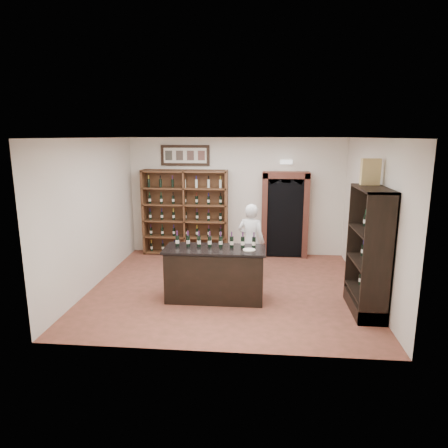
{
  "coord_description": "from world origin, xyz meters",
  "views": [
    {
      "loc": [
        0.62,
        -7.67,
        3.04
      ],
      "look_at": [
        -0.11,
        0.3,
        1.26
      ],
      "focal_mm": 32.0,
      "sensor_mm": 36.0,
      "label": 1
    }
  ],
  "objects": [
    {
      "name": "ceiling",
      "position": [
        0.0,
        0.0,
        3.0
      ],
      "size": [
        5.5,
        5.5,
        0.0
      ],
      "primitive_type": "plane",
      "rotation": [
        3.14,
        0.0,
        0.0
      ],
      "color": "white",
      "rests_on": "wall_back"
    },
    {
      "name": "wall_right",
      "position": [
        2.75,
        0.0,
        1.5
      ],
      "size": [
        0.04,
        5.0,
        3.0
      ],
      "primitive_type": "cube",
      "color": "silver",
      "rests_on": "ground"
    },
    {
      "name": "wall_left",
      "position": [
        -2.75,
        0.0,
        1.5
      ],
      "size": [
        0.04,
        5.0,
        3.0
      ],
      "primitive_type": "cube",
      "color": "silver",
      "rests_on": "ground"
    },
    {
      "name": "counter_bottle_5",
      "position": [
        0.11,
        -0.52,
        1.11
      ],
      "size": [
        0.07,
        0.07,
        0.3
      ],
      "color": "black",
      "rests_on": "tasting_counter"
    },
    {
      "name": "wall_back",
      "position": [
        0.0,
        2.5,
        1.5
      ],
      "size": [
        5.5,
        0.04,
        3.0
      ],
      "primitive_type": "cube",
      "color": "silver",
      "rests_on": "ground"
    },
    {
      "name": "floor",
      "position": [
        0.0,
        0.0,
        0.0
      ],
      "size": [
        5.5,
        5.5,
        0.0
      ],
      "primitive_type": "plane",
      "color": "brown",
      "rests_on": "ground"
    },
    {
      "name": "side_cabinet",
      "position": [
        2.52,
        -0.9,
        0.75
      ],
      "size": [
        0.48,
        1.2,
        2.2
      ],
      "color": "black",
      "rests_on": "ground"
    },
    {
      "name": "emergency_light",
      "position": [
        1.25,
        2.42,
        2.4
      ],
      "size": [
        0.3,
        0.1,
        0.1
      ],
      "primitive_type": "cube",
      "color": "white",
      "rests_on": "wall_back"
    },
    {
      "name": "framed_picture",
      "position": [
        -1.3,
        2.47,
        2.55
      ],
      "size": [
        1.25,
        0.04,
        0.52
      ],
      "primitive_type": "cube",
      "color": "black",
      "rests_on": "wall_back"
    },
    {
      "name": "wine_shelf",
      "position": [
        -1.3,
        2.33,
        1.1
      ],
      "size": [
        2.2,
        0.38,
        2.2
      ],
      "color": "brown",
      "rests_on": "ground"
    },
    {
      "name": "counter_bottle_7",
      "position": [
        0.52,
        -0.52,
        1.11
      ],
      "size": [
        0.07,
        0.07,
        0.3
      ],
      "color": "black",
      "rests_on": "tasting_counter"
    },
    {
      "name": "wine_crate",
      "position": [
        2.52,
        -0.54,
        2.43
      ],
      "size": [
        0.33,
        0.14,
        0.46
      ],
      "primitive_type": "cube",
      "rotation": [
        0.0,
        0.0,
        0.02
      ],
      "color": "tan",
      "rests_on": "side_cabinet"
    },
    {
      "name": "tasting_counter",
      "position": [
        -0.2,
        -0.6,
        0.49
      ],
      "size": [
        1.88,
        0.78,
        1.0
      ],
      "color": "black",
      "rests_on": "ground"
    },
    {
      "name": "counter_bottle_3",
      "position": [
        -0.3,
        -0.52,
        1.11
      ],
      "size": [
        0.07,
        0.07,
        0.3
      ],
      "color": "black",
      "rests_on": "tasting_counter"
    },
    {
      "name": "counter_bottle_0",
      "position": [
        -0.92,
        -0.52,
        1.11
      ],
      "size": [
        0.07,
        0.07,
        0.3
      ],
      "color": "black",
      "rests_on": "tasting_counter"
    },
    {
      "name": "shopkeeper",
      "position": [
        0.44,
        0.63,
        0.82
      ],
      "size": [
        0.69,
        0.56,
        1.64
      ],
      "primitive_type": "imported",
      "rotation": [
        0.0,
        0.0,
        2.83
      ],
      "color": "white",
      "rests_on": "ground"
    },
    {
      "name": "arched_doorway",
      "position": [
        1.25,
        2.33,
        1.14
      ],
      "size": [
        1.17,
        0.35,
        2.17
      ],
      "color": "black",
      "rests_on": "ground"
    },
    {
      "name": "counter_bottle_6",
      "position": [
        0.31,
        -0.52,
        1.11
      ],
      "size": [
        0.07,
        0.07,
        0.3
      ],
      "color": "black",
      "rests_on": "tasting_counter"
    },
    {
      "name": "counter_bottle_2",
      "position": [
        -0.51,
        -0.52,
        1.11
      ],
      "size": [
        0.07,
        0.07,
        0.3
      ],
      "color": "black",
      "rests_on": "tasting_counter"
    },
    {
      "name": "counter_bottle_1",
      "position": [
        -0.71,
        -0.52,
        1.11
      ],
      "size": [
        0.07,
        0.07,
        0.3
      ],
      "color": "black",
      "rests_on": "tasting_counter"
    },
    {
      "name": "counter_bottle_4",
      "position": [
        -0.1,
        -0.52,
        1.11
      ],
      "size": [
        0.07,
        0.07,
        0.3
      ],
      "color": "black",
      "rests_on": "tasting_counter"
    },
    {
      "name": "plate",
      "position": [
        0.44,
        -0.68,
        1.01
      ],
      "size": [
        0.23,
        0.23,
        0.02
      ],
      "primitive_type": "cylinder",
      "color": "beige",
      "rests_on": "tasting_counter"
    }
  ]
}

